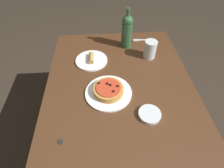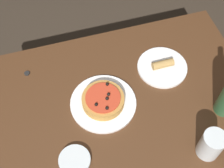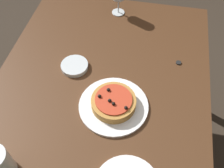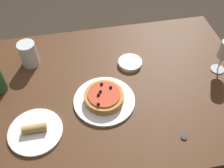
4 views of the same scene
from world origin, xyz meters
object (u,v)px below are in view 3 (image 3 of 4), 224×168
at_px(pizza, 114,102).
at_px(bottle_cap, 178,63).
at_px(dining_table, 98,109).
at_px(side_bowl, 75,66).
at_px(dinner_plate, 114,106).

xyz_separation_m(pizza, bottle_cap, (-0.29, 0.24, -0.03)).
distance_m(dining_table, bottle_cap, 0.42).
distance_m(side_bowl, bottle_cap, 0.47).
bearing_deg(side_bowl, dinner_plate, 51.07).
relative_size(dining_table, side_bowl, 11.36).
bearing_deg(side_bowl, bottle_cap, 104.42).
distance_m(dining_table, side_bowl, 0.22).
relative_size(pizza, side_bowl, 1.46).
height_order(dinner_plate, bottle_cap, dinner_plate).
bearing_deg(pizza, bottle_cap, 139.46).
bearing_deg(bottle_cap, side_bowl, -75.58).
height_order(side_bowl, bottle_cap, side_bowl).
height_order(dining_table, bottle_cap, bottle_cap).
distance_m(dinner_plate, pizza, 0.03).
relative_size(dining_table, pizza, 7.79).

